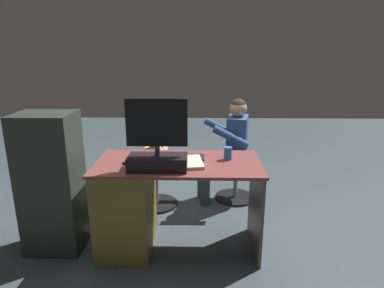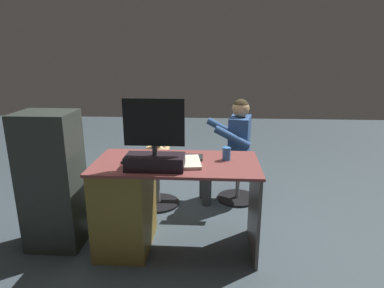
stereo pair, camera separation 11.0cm
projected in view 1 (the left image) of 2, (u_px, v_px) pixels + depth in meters
The scene contains 13 objects.
ground_plane at pixel (182, 220), 3.22m from camera, with size 10.00×10.00×0.00m, color #3D4A52.
desk at pixel (137, 203), 2.69m from camera, with size 1.29×0.64×0.75m.
monitor at pixel (157, 150), 2.40m from camera, with size 0.44×0.20×0.52m.
keyboard at pixel (178, 157), 2.67m from camera, with size 0.42×0.14×0.02m, color black.
computer_mouse at pixel (143, 155), 2.69m from camera, with size 0.06×0.10×0.04m, color #232826.
cup at pixel (228, 153), 2.64m from camera, with size 0.06×0.06×0.10m, color #3372BF.
tv_remote at pixel (130, 161), 2.59m from camera, with size 0.04×0.15×0.02m, color black.
notebook_binder at pixel (188, 162), 2.55m from camera, with size 0.22×0.30×0.02m, color beige.
office_chair_teddy at pixel (156, 182), 3.47m from camera, with size 0.45×0.45×0.46m.
teddy_bear at pixel (155, 150), 3.39m from camera, with size 0.25×0.26×0.35m.
visitor_chair at pixel (236, 176), 3.62m from camera, with size 0.43×0.43×0.46m.
person at pixel (229, 142), 3.50m from camera, with size 0.55×0.54×1.11m.
equipment_rack at pixel (52, 183), 2.65m from camera, with size 0.44×0.36×1.13m, color #2E352F.
Camera 1 is at (-0.16, 2.89, 1.60)m, focal length 31.10 mm.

